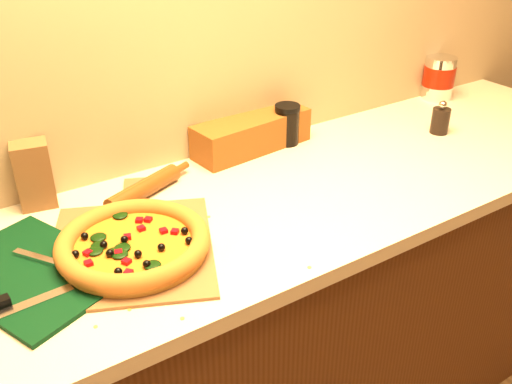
# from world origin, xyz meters

# --- Properties ---
(cabinet) EXTENTS (2.80, 0.65, 0.86)m
(cabinet) POSITION_xyz_m (0.00, 1.43, 0.43)
(cabinet) COLOR #48250F
(cabinet) RESTS_ON ground
(countertop) EXTENTS (2.84, 0.68, 0.04)m
(countertop) POSITION_xyz_m (0.00, 1.43, 0.88)
(countertop) COLOR beige
(countertop) RESTS_ON cabinet
(pizza_peel) EXTENTS (0.50, 0.58, 0.01)m
(pizza_peel) POSITION_xyz_m (-0.28, 1.41, 0.90)
(pizza_peel) COLOR brown
(pizza_peel) RESTS_ON countertop
(pizza) EXTENTS (0.34, 0.34, 0.05)m
(pizza) POSITION_xyz_m (-0.29, 1.37, 0.93)
(pizza) COLOR #BA8C2E
(pizza) RESTS_ON pizza_peel
(cutting_board) EXTENTS (0.40, 0.46, 0.03)m
(cutting_board) POSITION_xyz_m (-0.50, 1.42, 0.91)
(cutting_board) COLOR black
(cutting_board) RESTS_ON countertop
(pepper_grinder) EXTENTS (0.06, 0.06, 0.11)m
(pepper_grinder) POSITION_xyz_m (0.82, 1.47, 0.95)
(pepper_grinder) COLOR black
(pepper_grinder) RESTS_ON countertop
(rolling_pin) EXTENTS (0.33, 0.15, 0.05)m
(rolling_pin) POSITION_xyz_m (-0.16, 1.61, 0.92)
(rolling_pin) COLOR #50260D
(rolling_pin) RESTS_ON countertop
(coffee_canister) EXTENTS (0.12, 0.12, 0.16)m
(coffee_canister) POSITION_xyz_m (1.07, 1.70, 0.98)
(coffee_canister) COLOR silver
(coffee_canister) RESTS_ON countertop
(bread_bag) EXTENTS (0.39, 0.16, 0.10)m
(bread_bag) POSITION_xyz_m (0.24, 1.70, 0.95)
(bread_bag) COLOR brown
(bread_bag) RESTS_ON countertop
(paper_bag) EXTENTS (0.10, 0.09, 0.17)m
(paper_bag) POSITION_xyz_m (-0.41, 1.71, 0.99)
(paper_bag) COLOR brown
(paper_bag) RESTS_ON countertop
(dark_jar) EXTENTS (0.08, 0.08, 0.13)m
(dark_jar) POSITION_xyz_m (0.35, 1.68, 0.96)
(dark_jar) COLOR black
(dark_jar) RESTS_ON countertop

